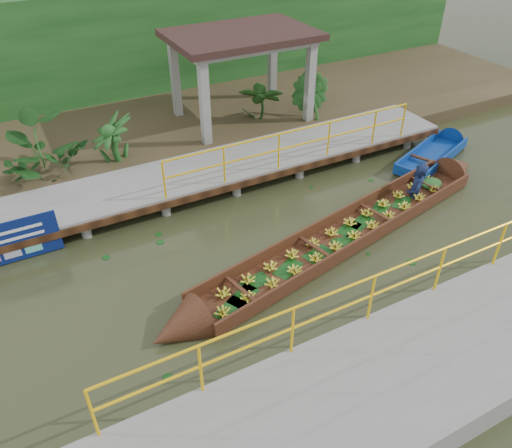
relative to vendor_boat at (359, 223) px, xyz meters
name	(u,v)px	position (x,y,z in m)	size (l,w,h in m)	color
ground	(250,262)	(-2.86, 0.19, -0.26)	(80.00, 80.00, 0.00)	#2C2F17
land_strip	(145,128)	(-2.86, 7.69, -0.03)	(30.00, 8.00, 0.45)	#38301C
far_dock	(192,176)	(-2.84, 3.62, 0.22)	(16.00, 2.06, 1.66)	gray
near_dock	(417,373)	(-1.86, -4.01, 0.05)	(18.00, 2.40, 1.73)	gray
pavilion	(241,44)	(0.14, 6.49, 2.56)	(4.40, 3.00, 3.00)	gray
foliage_backdrop	(116,53)	(-2.86, 10.19, 1.74)	(30.00, 0.80, 4.00)	#154215
vendor_boat	(359,223)	(0.00, 0.00, 0.00)	(10.60, 3.21, 2.33)	#38170F
moored_blue_boat	(443,147)	(4.93, 2.15, -0.11)	(3.61, 2.11, 0.84)	navy
tropical_plants	(103,138)	(-4.61, 5.49, 0.94)	(14.19, 1.19, 1.49)	#154215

